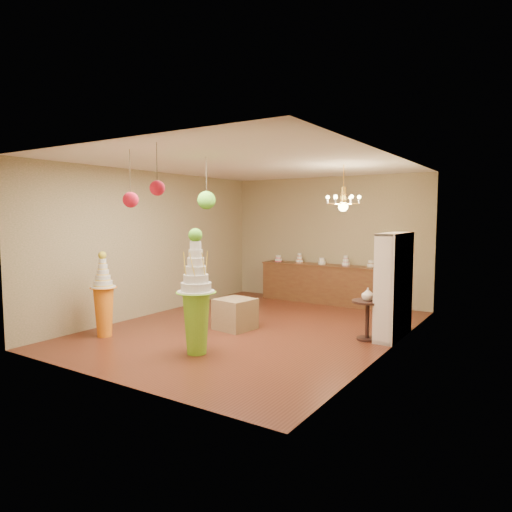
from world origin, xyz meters
The scene contains 17 objects.
floor centered at (0.00, 0.00, 0.00)m, with size 6.50×6.50×0.00m, color #522416.
ceiling centered at (0.00, 0.00, 3.00)m, with size 6.50×6.50×0.00m, color silver.
wall_back centered at (0.00, 3.25, 1.50)m, with size 5.00×0.04×3.00m, color gray.
wall_front centered at (0.00, -3.25, 1.50)m, with size 5.00×0.04×3.00m, color gray.
wall_left centered at (-2.50, 0.00, 1.50)m, with size 0.04×6.50×3.00m, color gray.
wall_right centered at (2.50, 0.00, 1.50)m, with size 0.04×6.50×3.00m, color gray.
pedestal_green centered at (0.10, -1.75, 0.74)m, with size 0.62×0.62×1.90m.
pedestal_orange centered at (-1.88, -1.87, 0.57)m, with size 0.52×0.52×1.48m.
burlap_riser centered at (-0.27, -0.23, 0.28)m, with size 0.62×0.62×0.56m, color #8B6F4C.
sideboard centered at (0.00, 2.97, 0.48)m, with size 3.04×0.54×1.16m.
shelving_unit centered at (2.34, 0.80, 0.90)m, with size 0.33×1.20×1.80m.
round_table centered at (2.02, 0.39, 0.43)m, with size 0.57×0.57×0.67m.
vase centered at (2.02, 0.39, 0.78)m, with size 0.21×0.21×0.22m, color silver.
pom_red_left centered at (-0.38, -2.55, 2.31)m, with size 0.22×0.22×0.80m.
pom_green_mid centered at (0.00, -1.36, 2.33)m, with size 0.28×0.28×0.81m.
pom_red_right centered at (0.38, -2.79, 2.44)m, with size 0.19×0.19×0.66m.
chandelier centered at (1.35, 0.89, 2.30)m, with size 0.84×0.84×0.85m.
Camera 1 is at (4.53, -6.95, 2.11)m, focal length 32.00 mm.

